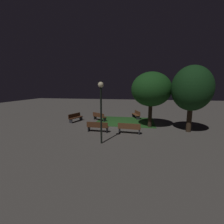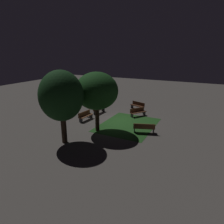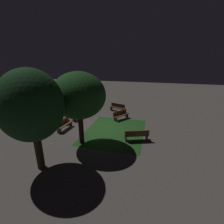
# 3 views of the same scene
# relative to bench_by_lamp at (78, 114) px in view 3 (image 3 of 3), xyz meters

# --- Properties ---
(ground_plane) EXTENTS (60.00, 60.00, 0.00)m
(ground_plane) POSITION_rel_bench_by_lamp_xyz_m (1.31, 3.15, -0.48)
(ground_plane) COLOR #56514C
(grass_lawn) EXTENTS (6.14, 4.78, 0.01)m
(grass_lawn) POSITION_rel_bench_by_lamp_xyz_m (1.91, 4.34, -0.48)
(grass_lawn) COLOR #23511E
(grass_lawn) RESTS_ON ground
(bench_by_lamp) EXTENTS (1.82, 0.56, 0.88)m
(bench_by_lamp) POSITION_rel_bench_by_lamp_xyz_m (0.00, 0.00, 0.00)
(bench_by_lamp) COLOR #512D19
(bench_by_lamp) RESTS_ON ground
(bench_corner) EXTENTS (1.83, 0.61, 0.88)m
(bench_corner) POSITION_rel_bench_by_lamp_xyz_m (2.61, 0.00, 0.00)
(bench_corner) COLOR brown
(bench_corner) RESTS_ON ground
(bench_path_side) EXTENTS (1.08, 1.85, 0.88)m
(bench_path_side) POSITION_rel_bench_by_lamp_xyz_m (3.08, 6.29, 0.00)
(bench_path_side) COLOR brown
(bench_path_side) RESTS_ON ground
(bench_front_left) EXTENTS (1.05, 1.86, 0.88)m
(bench_front_left) POSITION_rel_bench_by_lamp_xyz_m (-3.40, 3.36, 0.00)
(bench_front_left) COLOR #422314
(bench_front_left) RESTS_ON ground
(bench_front_right) EXTENTS (1.76, 1.40, 0.88)m
(bench_front_right) POSITION_rel_bench_by_lamp_xyz_m (-0.98, 4.25, 0.00)
(bench_front_right) COLOR brown
(bench_front_right) RESTS_ON ground
(tree_lawn_side) EXTENTS (3.17, 3.17, 5.45)m
(tree_lawn_side) POSITION_rel_bench_by_lamp_xyz_m (7.50, 1.48, 3.11)
(tree_lawn_side) COLOR #38281C
(tree_lawn_side) RESTS_ON ground
(tree_left_canopy) EXTENTS (3.58, 3.58, 5.08)m
(tree_left_canopy) POSITION_rel_bench_by_lamp_xyz_m (4.39, 2.50, 3.02)
(tree_left_canopy) COLOR #2D2116
(tree_left_canopy) RESTS_ON ground
(lamp_post_plaza_east) EXTENTS (0.36, 0.36, 4.05)m
(lamp_post_plaza_east) POSITION_rel_bench_by_lamp_xyz_m (0.92, -2.42, 2.32)
(lamp_post_plaza_east) COLOR black
(lamp_post_plaza_east) RESTS_ON ground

